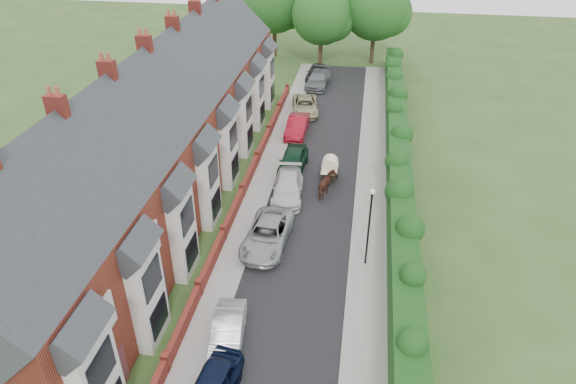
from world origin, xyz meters
name	(u,v)px	position (x,y,z in m)	size (l,w,h in m)	color
ground	(298,306)	(0.00, 0.00, 0.00)	(140.00, 140.00, 0.00)	#2D4C1E
road	(313,196)	(-0.50, 11.00, 0.01)	(6.00, 58.00, 0.02)	black
pavement_hedge_side	(371,200)	(3.60, 11.00, 0.06)	(2.20, 58.00, 0.12)	#98948F
pavement_house_side	(259,191)	(-4.35, 11.00, 0.06)	(1.70, 58.00, 0.12)	#98948F
kerb_hedge_side	(356,199)	(2.55, 11.00, 0.07)	(0.18, 58.00, 0.13)	gray
kerb_house_side	(270,191)	(-3.55, 11.00, 0.07)	(0.18, 58.00, 0.13)	gray
hedge	(400,183)	(5.40, 11.00, 1.60)	(2.10, 58.00, 2.85)	#143A12
terrace_row	(160,135)	(-10.87, 9.98, 4.47)	(9.05, 40.50, 11.50)	maroon
garden_wall_row	(242,192)	(-5.35, 10.00, 0.46)	(0.35, 40.35, 1.10)	maroon
lamppost	(370,218)	(3.40, 4.00, 3.30)	(0.32, 0.32, 5.16)	black
tree_far_left	(325,16)	(-2.65, 40.08, 5.71)	(7.14, 6.80, 9.29)	#332316
tree_far_right	(379,8)	(3.39, 42.08, 6.31)	(7.98, 7.60, 10.31)	#332316
tree_far_back	(278,0)	(-8.59, 43.08, 6.62)	(8.40, 8.00, 10.82)	#332316
car_silver_a	(228,332)	(-3.00, -2.92, 0.68)	(1.44, 4.12, 1.36)	silver
car_silver_b	(267,235)	(-2.59, 4.99, 0.75)	(2.50, 5.42, 1.51)	#97999E
car_white	(288,188)	(-2.23, 10.60, 0.74)	(2.06, 5.07, 1.47)	silver
car_green	(293,161)	(-2.43, 14.48, 0.80)	(1.89, 4.71, 1.60)	black
car_red	(297,126)	(-3.00, 20.82, 0.78)	(1.64, 4.71, 1.55)	maroon
car_beige	(305,106)	(-2.94, 25.62, 0.71)	(2.35, 5.10, 1.42)	tan
car_grey	(318,79)	(-2.47, 33.00, 0.78)	(2.18, 5.35, 1.55)	slate
car_black	(316,72)	(-3.00, 35.30, 0.75)	(1.77, 4.39, 1.50)	black
horse	(327,185)	(0.47, 11.15, 0.86)	(0.93, 2.04, 1.72)	#4B271B
horse_cart	(330,167)	(0.47, 13.35, 1.12)	(1.23, 2.71, 1.95)	black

